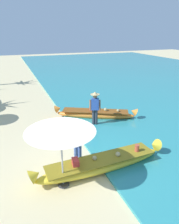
{
  "coord_description": "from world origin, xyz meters",
  "views": [
    {
      "loc": [
        -1.51,
        -5.59,
        4.47
      ],
      "look_at": [
        1.83,
        2.97,
        0.9
      ],
      "focal_mm": 33.36,
      "sensor_mm": 36.0,
      "label": 1
    }
  ],
  "objects": [
    {
      "name": "patio_umbrella_large",
      "position": [
        -0.37,
        -0.43,
        2.03
      ],
      "size": [
        2.02,
        2.02,
        2.23
      ],
      "color": "#B7B7BC",
      "rests_on": "ground"
    },
    {
      "name": "boat_orange_midground",
      "position": [
        2.62,
        4.11,
        0.26
      ],
      "size": [
        4.2,
        2.57,
        0.73
      ],
      "color": "orange",
      "rests_on": "ground"
    },
    {
      "name": "boat_yellow_foreground",
      "position": [
        1.05,
        -0.18,
        0.25
      ],
      "size": [
        4.88,
        0.94,
        0.75
      ],
      "color": "yellow",
      "rests_on": "ground"
    },
    {
      "name": "person_vendor_hatted",
      "position": [
        2.22,
        3.22,
        1.04
      ],
      "size": [
        0.58,
        0.44,
        1.79
      ],
      "color": "#333842",
      "rests_on": "ground"
    },
    {
      "name": "ground_plane",
      "position": [
        0.0,
        0.0,
        0.0
      ],
      "size": [
        80.0,
        80.0,
        0.0
      ],
      "primitive_type": "plane",
      "color": "beige"
    },
    {
      "name": "person_tourist_customer",
      "position": [
        0.44,
        0.55,
        0.92
      ],
      "size": [
        0.57,
        0.47,
        1.63
      ],
      "color": "#3D5BA8",
      "rests_on": "ground"
    }
  ]
}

